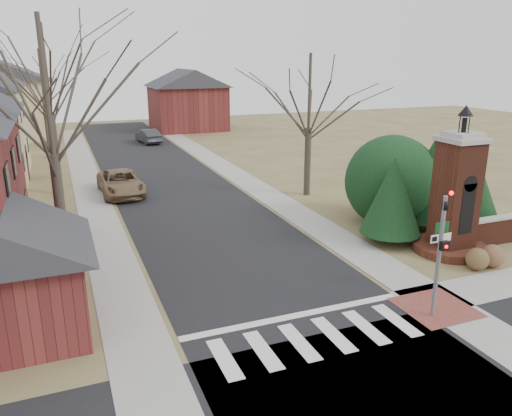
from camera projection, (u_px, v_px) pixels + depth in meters
name	position (u px, v px, depth m)	size (l,w,h in m)	color
ground	(329.00, 352.00, 14.75)	(120.00, 120.00, 0.00)	brown
main_street	(169.00, 184.00, 34.30)	(8.00, 70.00, 0.01)	black
crosswalk_zone	(316.00, 338.00, 15.46)	(8.00, 2.20, 0.02)	silver
stop_bar	(295.00, 316.00, 16.79)	(8.00, 0.35, 0.02)	silver
sidewalk_right_main	(240.00, 177.00, 36.14)	(2.00, 60.00, 0.02)	gray
sidewalk_left	(90.00, 191.00, 32.45)	(2.00, 60.00, 0.02)	gray
curb_apron	(436.00, 308.00, 17.34)	(2.40, 2.40, 0.02)	brown
traffic_signal_pole	(441.00, 245.00, 16.04)	(0.28, 0.41, 4.50)	slate
sign_post	(440.00, 243.00, 17.94)	(0.90, 0.07, 2.75)	slate
brick_gate_monument	(455.00, 205.00, 21.75)	(3.20, 3.20, 6.47)	#562719
garage_left	(12.00, 269.00, 15.07)	(4.80, 4.80, 4.29)	maroon
house_distant_right	(187.00, 98.00, 59.17)	(8.80, 8.80, 7.30)	maroon
evergreen_near	(392.00, 195.00, 22.86)	(2.80, 2.80, 4.10)	#473D33
evergreen_mid	(433.00, 177.00, 25.01)	(3.40, 3.40, 4.70)	#473D33
evergreen_far	(477.00, 191.00, 25.03)	(2.40, 2.40, 3.30)	#473D33
evergreen_mass	(392.00, 178.00, 25.69)	(4.80, 4.80, 4.80)	black
bare_tree_0	(44.00, 76.00, 18.03)	(8.05, 8.05, 11.15)	#473D33
bare_tree_1	(45.00, 63.00, 29.48)	(8.40, 8.40, 11.64)	#473D33
bare_tree_2	(41.00, 74.00, 41.15)	(7.35, 7.35, 10.19)	#473D33
bare_tree_3	(310.00, 86.00, 29.69)	(7.00, 7.00, 9.70)	#473D33
pickup_truck	(121.00, 183.00, 31.48)	(2.48, 5.38, 1.50)	#7E6244
distant_car	(148.00, 136.00, 50.33)	(1.50, 4.31, 1.42)	#35393D
dry_shrub_left	(477.00, 259.00, 20.34)	(0.92, 0.92, 0.92)	brown
dry_shrub_right	(492.00, 256.00, 20.61)	(0.96, 0.96, 0.96)	brown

